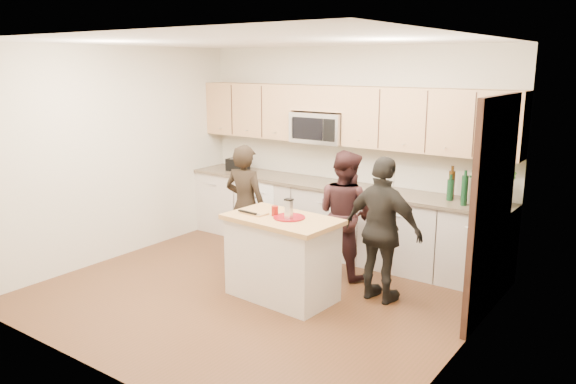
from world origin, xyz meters
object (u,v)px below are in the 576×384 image
Objects in this scene: island at (282,257)px; woman_right at (383,230)px; woman_left at (245,206)px; woman_center at (345,214)px; toaster at (238,165)px.

woman_right is (0.90, 0.55, 0.33)m from island.
woman_left is 1.01× the size of woman_center.
woman_center reaches higher than island.
woman_center is at bearing -25.34° from woman_right.
woman_left reaches higher than woman_center.
woman_right reaches higher than toaster.
woman_right is at bearing 174.27° from woman_left.
woman_right reaches higher than woman_center.
woman_left is at bearing 6.22° from woman_right.
toaster reaches higher than island.
woman_center is at bearing -165.48° from woman_left.
toaster is 1.44m from woman_left.
island is at bearing 144.55° from woman_left.
toaster is 0.20× the size of woman_left.
woman_center reaches higher than toaster.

